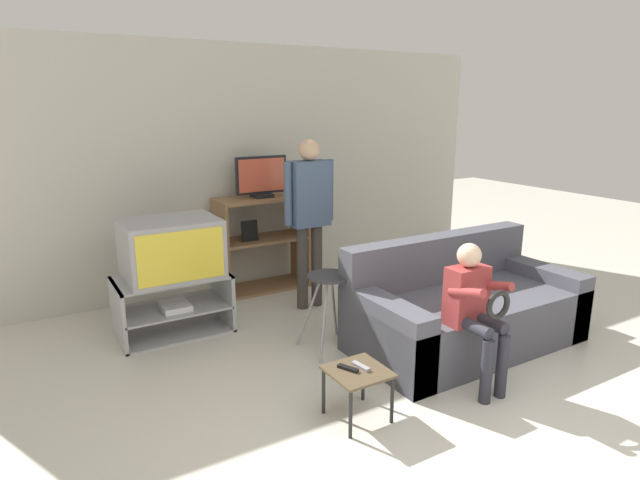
{
  "coord_description": "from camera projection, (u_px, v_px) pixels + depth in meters",
  "views": [
    {
      "loc": [
        -2.17,
        -1.51,
        1.99
      ],
      "look_at": [
        0.0,
        2.14,
        0.9
      ],
      "focal_mm": 30.0,
      "sensor_mm": 36.0,
      "label": 1
    }
  ],
  "objects": [
    {
      "name": "media_shelf",
      "position": [
        262.0,
        243.0,
        5.8
      ],
      "size": [
        0.98,
        0.44,
        1.02
      ],
      "color": "#8E6642",
      "rests_on": "ground_plane"
    },
    {
      "name": "wall_back",
      "position": [
        236.0,
        169.0,
        5.77
      ],
      "size": [
        6.4,
        0.06,
        2.6
      ],
      "color": "beige",
      "rests_on": "ground_plane"
    },
    {
      "name": "television_main",
      "position": [
        171.0,
        248.0,
        4.61
      ],
      "size": [
        0.8,
        0.62,
        0.51
      ],
      "color": "#9E9EA3",
      "rests_on": "tv_stand"
    },
    {
      "name": "remote_control_black",
      "position": [
        348.0,
        368.0,
        3.4
      ],
      "size": [
        0.09,
        0.15,
        0.02
      ],
      "primitive_type": "cube",
      "rotation": [
        0.0,
        0.0,
        0.43
      ],
      "color": "black",
      "rests_on": "snack_table"
    },
    {
      "name": "person_standing_adult",
      "position": [
        309.0,
        207.0,
        5.15
      ],
      "size": [
        0.53,
        0.2,
        1.67
      ],
      "color": "#3D3833",
      "rests_on": "ground_plane"
    },
    {
      "name": "remote_control_white",
      "position": [
        361.0,
        366.0,
        3.43
      ],
      "size": [
        0.06,
        0.15,
        0.02
      ],
      "primitive_type": "cube",
      "rotation": [
        0.0,
        0.0,
        0.15
      ],
      "color": "gray",
      "rests_on": "snack_table"
    },
    {
      "name": "folding_stool",
      "position": [
        329.0,
        288.0,
        4.35
      ],
      "size": [
        0.42,
        0.41,
        0.65
      ],
      "color": "#99999E",
      "rests_on": "ground_plane"
    },
    {
      "name": "television_flat",
      "position": [
        261.0,
        178.0,
        5.63
      ],
      "size": [
        0.57,
        0.2,
        0.43
      ],
      "color": "black",
      "rests_on": "media_shelf"
    },
    {
      "name": "tv_stand",
      "position": [
        173.0,
        305.0,
        4.73
      ],
      "size": [
        0.96,
        0.57,
        0.52
      ],
      "color": "#A8A8AD",
      "rests_on": "ground_plane"
    },
    {
      "name": "person_seated_child",
      "position": [
        474.0,
        304.0,
        3.73
      ],
      "size": [
        0.33,
        0.43,
        1.05
      ],
      "color": "#2D2D38",
      "rests_on": "ground_plane"
    },
    {
      "name": "couch",
      "position": [
        463.0,
        310.0,
        4.51
      ],
      "size": [
        1.96,
        0.97,
        0.88
      ],
      "color": "#4C4C56",
      "rests_on": "ground_plane"
    },
    {
      "name": "snack_table",
      "position": [
        358.0,
        377.0,
        3.41
      ],
      "size": [
        0.37,
        0.37,
        0.34
      ],
      "color": "brown",
      "rests_on": "ground_plane"
    }
  ]
}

